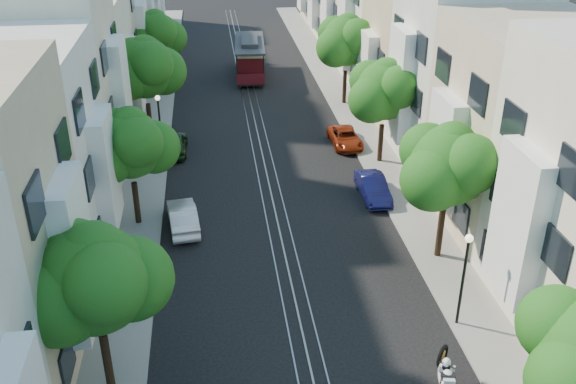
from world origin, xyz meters
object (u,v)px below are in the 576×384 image
object	(u,v)px
parked_car_e_mid	(373,188)
parked_car_w_far	(174,143)
tree_e_d	(347,42)
tree_e_b	(450,167)
tree_w_d	(156,35)
sportbike_rider	(446,378)
tree_w_b	(131,146)
cable_car	(250,56)
lamp_east	(465,267)
tree_w_c	(145,69)
tree_e_c	(385,92)
lamp_west	(159,118)
parked_car_e_far	(345,138)
tree_w_a	(96,282)
parked_car_w_mid	(183,217)

from	to	relation	value
parked_car_e_mid	parked_car_w_far	size ratio (longest dim) A/B	0.97
parked_car_e_mid	parked_car_w_far	world-z (taller)	parked_car_w_far
tree_e_d	parked_car_w_far	size ratio (longest dim) A/B	1.73
tree_e_b	tree_e_d	world-z (taller)	tree_e_d
tree_w_d	sportbike_rider	xyz separation A→B (m)	(11.53, -35.80, -3.65)
tree_w_b	cable_car	world-z (taller)	tree_w_b
tree_w_b	lamp_east	world-z (taller)	tree_w_b
tree_e_b	tree_w_c	xyz separation A→B (m)	(-14.40, 16.00, 0.34)
tree_e_c	tree_w_d	world-z (taller)	same
lamp_west	sportbike_rider	distance (m)	24.38
tree_w_b	parked_car_w_far	size ratio (longest dim) A/B	1.59
tree_e_d	parked_car_e_far	bearing A→B (deg)	-101.61
tree_w_b	parked_car_e_far	world-z (taller)	tree_w_b
tree_w_d	parked_car_w_far	distance (m)	13.59
tree_w_b	parked_car_e_mid	world-z (taller)	tree_w_b
tree_e_b	parked_car_w_far	xyz separation A→B (m)	(-12.86, 14.08, -4.06)
tree_w_a	cable_car	bearing A→B (deg)	78.44
tree_e_b	parked_car_w_mid	bearing A→B (deg)	160.46
tree_w_d	cable_car	xyz separation A→B (m)	(7.64, 3.35, -2.80)
tree_e_b	cable_car	xyz separation A→B (m)	(-6.76, 30.35, -2.93)
parked_car_w_far	tree_w_d	bearing A→B (deg)	-81.90
tree_e_c	lamp_west	xyz separation A→B (m)	(-13.56, 2.02, -1.75)
cable_car	parked_car_e_mid	xyz separation A→B (m)	(5.10, -24.00, -1.17)
tree_e_d	cable_car	size ratio (longest dim) A/B	0.85
tree_e_c	cable_car	distance (m)	20.68
tree_w_d	parked_car_w_mid	size ratio (longest dim) A/B	1.65
lamp_east	sportbike_rider	bearing A→B (deg)	-116.57
tree_e_d	lamp_west	size ratio (longest dim) A/B	1.65
tree_e_d	tree_w_c	world-z (taller)	tree_w_c
lamp_east	lamp_west	bearing A→B (deg)	124.99
tree_e_d	sportbike_rider	world-z (taller)	tree_e_d
tree_e_b	parked_car_w_mid	xyz separation A→B (m)	(-12.14, 4.31, -4.08)
parked_car_e_far	parked_car_w_far	distance (m)	11.20
tree_w_c	lamp_east	bearing A→B (deg)	-57.35
lamp_east	parked_car_e_mid	bearing A→B (deg)	93.54
tree_w_c	cable_car	size ratio (longest dim) A/B	0.88
tree_e_b	parked_car_e_mid	distance (m)	7.74
lamp_east	tree_e_d	bearing A→B (deg)	87.96
tree_e_c	cable_car	xyz separation A→B (m)	(-6.76, 19.35, -2.80)
tree_w_b	tree_w_c	bearing A→B (deg)	90.00
tree_w_a	tree_e_b	bearing A→B (deg)	25.92
parked_car_e_mid	parked_car_e_far	xyz separation A→B (m)	(0.00, 7.57, -0.09)
tree_e_d	lamp_east	world-z (taller)	tree_e_d
tree_w_c	tree_e_c	bearing A→B (deg)	-19.15
sportbike_rider	parked_car_e_far	world-z (taller)	sportbike_rider
parked_car_w_mid	parked_car_w_far	size ratio (longest dim) A/B	1.00
lamp_east	parked_car_w_mid	distance (m)	14.69
tree_w_c	sportbike_rider	size ratio (longest dim) A/B	3.19
tree_w_b	sportbike_rider	bearing A→B (deg)	-50.14
tree_e_c	tree_e_d	xyz separation A→B (m)	(0.00, 11.00, 0.27)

